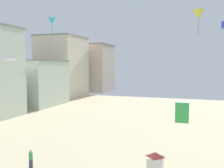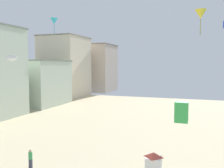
# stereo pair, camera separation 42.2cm
# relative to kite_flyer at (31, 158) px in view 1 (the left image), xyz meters

# --- Properties ---
(boardwalk_hotel_mid) EXTENTS (14.49, 12.62, 10.05)m
(boardwalk_hotel_mid) POSITION_rel_kite_flyer_xyz_m (-22.54, 29.36, 4.11)
(boardwalk_hotel_mid) COLOR #B7C6B2
(boardwalk_hotel_mid) RESTS_ON ground
(boardwalk_hotel_far) EXTENTS (10.84, 13.13, 16.95)m
(boardwalk_hotel_far) POSITION_rel_kite_flyer_xyz_m (-22.54, 44.57, 7.56)
(boardwalk_hotel_far) COLOR beige
(boardwalk_hotel_far) RESTS_ON ground
(boardwalk_hotel_distant) EXTENTS (17.42, 12.51, 15.82)m
(boardwalk_hotel_distant) POSITION_rel_kite_flyer_xyz_m (-22.54, 60.44, 7.00)
(boardwalk_hotel_distant) COLOR #C6B29E
(boardwalk_hotel_distant) RESTS_ON ground
(kite_flyer) EXTENTS (0.34, 0.34, 1.64)m
(kite_flyer) POSITION_rel_kite_flyer_xyz_m (0.00, 0.00, 0.00)
(kite_flyer) COLOR #383D4C
(kite_flyer) RESTS_ON ground
(lifeguard_stand) EXTENTS (1.10, 1.10, 2.55)m
(lifeguard_stand) POSITION_rel_kite_flyer_xyz_m (10.67, 0.42, 0.92)
(lifeguard_stand) COLOR white
(lifeguard_stand) RESTS_ON ground
(kite_cyan_delta) EXTENTS (1.31, 1.31, 2.98)m
(kite_cyan_delta) POSITION_rel_kite_flyer_xyz_m (-11.17, 21.56, 15.87)
(kite_cyan_delta) COLOR #2DB7CC
(kite_white_parafoil) EXTENTS (1.54, 0.43, 0.60)m
(kite_white_parafoil) POSITION_rel_kite_flyer_xyz_m (-5.52, 4.31, 8.82)
(kite_white_parafoil) COLOR white
(kite_blue_box) EXTENTS (0.55, 0.55, 0.86)m
(kite_blue_box) POSITION_rel_kite_flyer_xyz_m (16.53, 16.33, 13.01)
(kite_blue_box) COLOR blue
(kite_yellow_delta) EXTENTS (1.76, 1.76, 3.99)m
(kite_yellow_delta) POSITION_rel_kite_flyer_xyz_m (13.59, 24.75, 16.05)
(kite_yellow_delta) COLOR yellow
(kite_green_box) EXTENTS (1.05, 1.05, 1.65)m
(kite_green_box) POSITION_rel_kite_flyer_xyz_m (12.40, 3.19, 4.26)
(kite_green_box) COLOR green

